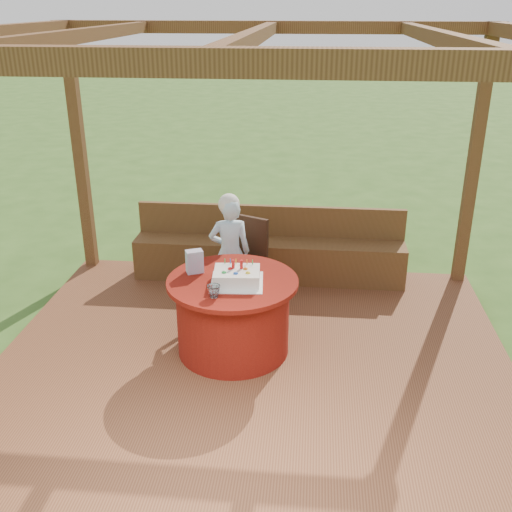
{
  "coord_description": "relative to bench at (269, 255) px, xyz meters",
  "views": [
    {
      "loc": [
        0.47,
        -4.45,
        3.01
      ],
      "look_at": [
        0.0,
        0.25,
        1.0
      ],
      "focal_mm": 42.0,
      "sensor_mm": 36.0,
      "label": 1
    }
  ],
  "objects": [
    {
      "name": "ground",
      "position": [
        0.0,
        -1.72,
        -0.38
      ],
      "size": [
        60.0,
        60.0,
        0.0
      ],
      "primitive_type": "plane",
      "color": "#2F541C",
      "rests_on": "ground"
    },
    {
      "name": "deck",
      "position": [
        0.0,
        -1.72,
        -0.32
      ],
      "size": [
        4.5,
        4.0,
        0.12
      ],
      "primitive_type": "cube",
      "color": "brown",
      "rests_on": "ground"
    },
    {
      "name": "pergola",
      "position": [
        0.0,
        -1.72,
        2.02
      ],
      "size": [
        4.5,
        4.0,
        2.72
      ],
      "color": "brown",
      "rests_on": "deck"
    },
    {
      "name": "bench",
      "position": [
        0.0,
        0.0,
        0.0
      ],
      "size": [
        3.0,
        0.42,
        0.8
      ],
      "color": "brown",
      "rests_on": "deck"
    },
    {
      "name": "table",
      "position": [
        -0.19,
        -1.57,
        0.09
      ],
      "size": [
        1.14,
        1.14,
        0.7
      ],
      "color": "maroon",
      "rests_on": "deck"
    },
    {
      "name": "chair",
      "position": [
        -0.22,
        -0.54,
        0.22
      ],
      "size": [
        0.56,
        0.56,
        0.87
      ],
      "color": "#311B0F",
      "rests_on": "deck"
    },
    {
      "name": "elderly_woman",
      "position": [
        -0.34,
        -0.68,
        0.34
      ],
      "size": [
        0.46,
        0.35,
        1.18
      ],
      "color": "#A0D2EE",
      "rests_on": "deck"
    },
    {
      "name": "birthday_cake",
      "position": [
        -0.15,
        -1.63,
        0.49
      ],
      "size": [
        0.47,
        0.47,
        0.19
      ],
      "color": "white",
      "rests_on": "table"
    },
    {
      "name": "gift_bag",
      "position": [
        -0.54,
        -1.45,
        0.53
      ],
      "size": [
        0.17,
        0.14,
        0.21
      ],
      "primitive_type": "cube",
      "rotation": [
        0.0,
        0.0,
        0.43
      ],
      "color": "pink",
      "rests_on": "table"
    },
    {
      "name": "drinking_glass",
      "position": [
        -0.3,
        -1.91,
        0.48
      ],
      "size": [
        0.12,
        0.12,
        0.1
      ],
      "primitive_type": "imported",
      "rotation": [
        0.0,
        0.0,
        -0.14
      ],
      "color": "white",
      "rests_on": "table"
    }
  ]
}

